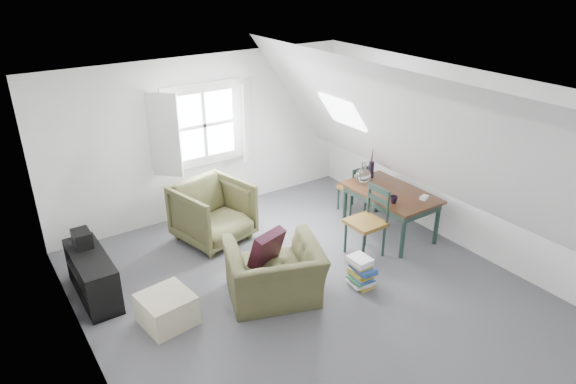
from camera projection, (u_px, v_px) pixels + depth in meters
floor at (306, 292)px, 6.39m from camera, size 5.50×5.50×0.00m
ceiling at (310, 94)px, 5.34m from camera, size 5.50×5.50×0.00m
wall_back at (204, 137)px, 7.93m from camera, size 5.00×0.00×5.00m
wall_front at (526, 336)px, 3.79m from camera, size 5.00×0.00×5.00m
wall_left at (82, 269)px, 4.60m from camera, size 0.00×5.50×5.50m
wall_right at (454, 158)px, 7.13m from camera, size 0.00×5.50×5.50m
slope_left at (177, 191)px, 4.86m from camera, size 3.19×5.50×4.48m
slope_right at (409, 134)px, 6.43m from camera, size 3.19×5.50×4.48m
dormer_window at (205, 126)px, 7.79m from camera, size 1.71×0.35×1.30m
skylight at (343, 112)px, 7.42m from camera, size 0.35×0.75×0.47m
armchair_near at (274, 298)px, 6.27m from camera, size 1.35×1.27×0.71m
armchair_far at (215, 239)px, 7.57m from camera, size 1.14×1.16×0.88m
throw_pillow at (267, 248)px, 6.12m from camera, size 0.50×0.37×0.46m
ottoman at (167, 309)px, 5.78m from camera, size 0.61×0.61×0.36m
dining_table at (391, 197)px, 7.50m from camera, size 0.82×1.37×0.69m
demijohn at (363, 175)px, 7.67m from camera, size 0.22×0.22×0.32m
vase_twigs at (371, 169)px, 7.86m from camera, size 0.08×0.09×0.64m
cup at (393, 203)px, 7.11m from camera, size 0.14×0.14×0.10m
paper_box at (424, 198)px, 7.21m from camera, size 0.15×0.12×0.04m
dining_chair_far at (354, 187)px, 8.22m from camera, size 0.38×0.38×0.82m
dining_chair_near at (368, 221)px, 7.00m from camera, size 0.46×0.46×0.98m
media_shelf at (94, 279)px, 6.18m from camera, size 0.38×1.13×0.58m
electronics_box at (82, 239)px, 6.23m from camera, size 0.20×0.28×0.22m
magazine_stack at (361, 272)px, 6.42m from camera, size 0.30×0.36×0.40m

